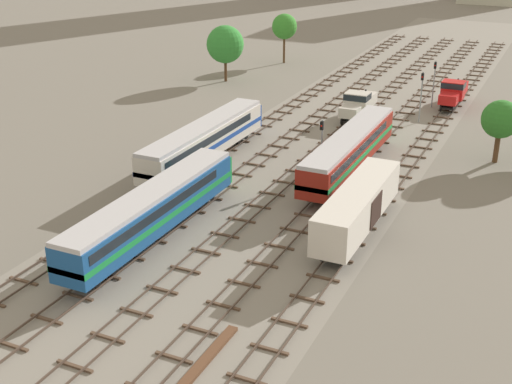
{
  "coord_description": "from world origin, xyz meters",
  "views": [
    {
      "loc": [
        22.35,
        -13.6,
        23.73
      ],
      "look_at": [
        0.0,
        34.2,
        1.5
      ],
      "focal_mm": 48.28,
      "sensor_mm": 36.0,
      "label": 1
    }
  ],
  "objects": [
    {
      "name": "lineside_tree_2",
      "position": [
        -20.1,
        87.75,
        5.74
      ],
      "size": [
        3.95,
        3.95,
        7.74
      ],
      "color": "#4C331E",
      "rests_on": "ground"
    },
    {
      "name": "track_left",
      "position": [
        -4.56,
        57.0,
        0.14
      ],
      "size": [
        2.4,
        126.0,
        0.29
      ],
      "color": "#47382D",
      "rests_on": "ground"
    },
    {
      "name": "track_centre_right",
      "position": [
        9.12,
        57.0,
        0.14
      ],
      "size": [
        2.4,
        126.0,
        0.29
      ],
      "color": "#47382D",
      "rests_on": "ground"
    },
    {
      "name": "diesel_railcar_far_left_mid",
      "position": [
        -9.12,
        41.78,
        2.6
      ],
      "size": [
        2.96,
        20.5,
        3.8
      ],
      "color": "beige",
      "rests_on": "ground"
    },
    {
      "name": "ballast_bed",
      "position": [
        0.0,
        56.0,
        0.0
      ],
      "size": [
        22.25,
        176.0,
        0.01
      ],
      "primitive_type": "cube",
      "color": "gray",
      "rests_on": "ground"
    },
    {
      "name": "track_far_left",
      "position": [
        -9.12,
        57.0,
        0.14
      ],
      "size": [
        2.4,
        126.0,
        0.29
      ],
      "color": "#47382D",
      "rests_on": "ground"
    },
    {
      "name": "track_centre",
      "position": [
        4.56,
        57.0,
        0.14
      ],
      "size": [
        2.4,
        126.0,
        0.29
      ],
      "color": "#47382D",
      "rests_on": "ground"
    },
    {
      "name": "diesel_railcar_centre_midfar",
      "position": [
        4.56,
        45.01,
        2.6
      ],
      "size": [
        2.96,
        20.5,
        3.8
      ],
      "color": "maroon",
      "rests_on": "ground"
    },
    {
      "name": "shunter_loco_centre_left_far",
      "position": [
        0.0,
        62.53,
        2.01
      ],
      "size": [
        2.74,
        8.46,
        3.1
      ],
      "color": "beige",
      "rests_on": "ground"
    },
    {
      "name": "track_centre_left",
      "position": [
        0.0,
        57.0,
        0.14
      ],
      "size": [
        2.4,
        126.0,
        0.29
      ],
      "color": "#47382D",
      "rests_on": "ground"
    },
    {
      "name": "shunter_loco_centre_right_farther",
      "position": [
        9.12,
        72.94,
        2.01
      ],
      "size": [
        2.74,
        8.46,
        3.1
      ],
      "color": "red",
      "rests_on": "ground"
    },
    {
      "name": "signal_post_nearest",
      "position": [
        6.84,
        64.51,
        3.74
      ],
      "size": [
        0.28,
        0.47,
        5.95
      ],
      "color": "gray",
      "rests_on": "ground"
    },
    {
      "name": "lineside_tree_1",
      "position": [
        -22.89,
        72.87,
        5.29
      ],
      "size": [
        5.28,
        5.28,
        7.94
      ],
      "color": "#4C331E",
      "rests_on": "ground"
    },
    {
      "name": "spare_rail_bundle",
      "position": [
        6.3,
        12.5,
        0.12
      ],
      "size": [
        0.6,
        10.0,
        0.24
      ],
      "primitive_type": "cube",
      "color": "brown",
      "rests_on": "ground"
    },
    {
      "name": "diesel_railcar_left_nearest",
      "position": [
        -4.56,
        25.63,
        2.6
      ],
      "size": [
        2.96,
        20.5,
        3.8
      ],
      "color": "#194C8C",
      "rests_on": "ground"
    },
    {
      "name": "ground_plane",
      "position": [
        0.0,
        56.0,
        0.0
      ],
      "size": [
        480.0,
        480.0,
        0.0
      ],
      "primitive_type": "plane",
      "color": "slate"
    },
    {
      "name": "signal_post_mid",
      "position": [
        6.84,
        71.63,
        3.68
      ],
      "size": [
        0.28,
        0.47,
        5.84
      ],
      "color": "gray",
      "rests_on": "ground"
    },
    {
      "name": "freight_boxcar_centre_right_near",
      "position": [
        9.13,
        33.05,
        2.45
      ],
      "size": [
        2.87,
        14.0,
        3.6
      ],
      "color": "beige",
      "rests_on": "ground"
    },
    {
      "name": "lineside_tree_3",
      "position": [
        16.7,
        54.41,
        4.37
      ],
      "size": [
        3.73,
        3.73,
        6.28
      ],
      "color": "#4C331E",
      "rests_on": "ground"
    },
    {
      "name": "signal_post_near",
      "position": [
        2.28,
        43.66,
        3.44
      ],
      "size": [
        0.28,
        0.47,
        5.43
      ],
      "color": "gray",
      "rests_on": "ground"
    }
  ]
}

